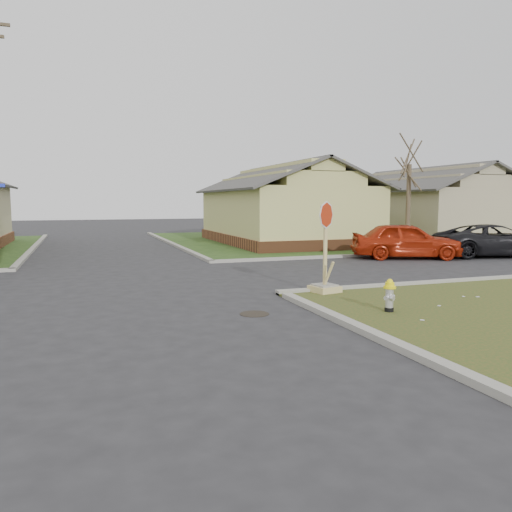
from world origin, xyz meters
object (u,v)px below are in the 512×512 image
object	(u,v)px
stop_sign	(325,273)
red_sedan	(406,240)
fire_hydrant	(389,294)
dark_pickup	(495,240)

from	to	relation	value
stop_sign	red_sedan	distance (m)	9.45
fire_hydrant	dark_pickup	xyz separation A→B (m)	(11.08, 8.16, 0.27)
red_sedan	stop_sign	bearing A→B (deg)	153.28
fire_hydrant	dark_pickup	bearing A→B (deg)	12.86
fire_hydrant	stop_sign	xyz separation A→B (m)	(-0.23, 2.59, 0.12)
stop_sign	dark_pickup	world-z (taller)	stop_sign
fire_hydrant	stop_sign	distance (m)	2.61
stop_sign	dark_pickup	xyz separation A→B (m)	(11.31, 5.57, 0.15)
stop_sign	dark_pickup	bearing A→B (deg)	14.20
red_sedan	dark_pickup	xyz separation A→B (m)	(4.20, -0.66, -0.06)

